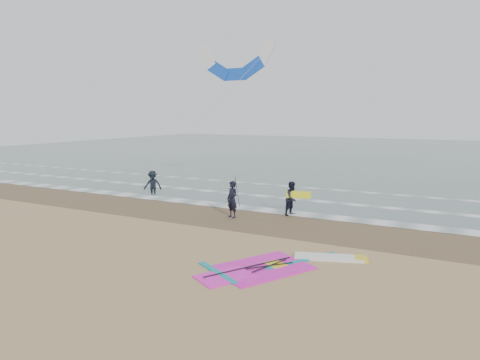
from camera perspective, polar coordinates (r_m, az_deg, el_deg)
The scene contains 11 objects.
ground at distance 17.43m, azimuth -7.29°, elevation -9.44°, with size 120.00×120.00×0.00m, color tan.
sea_water at distance 62.58m, azimuth 18.32°, elevation 3.35°, with size 120.00×80.00×0.02m, color #47605E.
wet_sand_band at distance 22.43m, azimuth 1.40°, elevation -5.22°, with size 120.00×5.00×0.01m, color brown.
foam_waterline at distance 26.40m, azimuth 5.58°, elevation -3.07°, with size 120.00×9.15×0.02m.
windsurf_rig at distance 15.78m, azimuth 5.56°, elevation -11.25°, with size 5.56×5.26×0.13m.
person_standing at distance 22.55m, azimuth -1.04°, elevation -2.60°, with size 0.72×0.47×1.97m, color black.
person_walking at distance 23.29m, azimuth 6.97°, elevation -2.44°, with size 0.90×0.70×1.85m, color black.
person_wading at distance 29.94m, azimuth -11.58°, elevation 0.03°, with size 1.26×0.72×1.95m, color black.
held_pole at distance 22.32m, azimuth -0.37°, elevation -1.52°, with size 0.17×0.86×1.82m.
carried_kiteboard at distance 23.02m, azimuth 7.83°, elevation -1.97°, with size 1.30×0.51×0.39m.
surf_kite at distance 30.36m, azimuth -0.76°, elevation 15.12°, with size 7.56×3.70×9.07m.
Camera 1 is at (9.40, -13.63, 5.42)m, focal length 32.00 mm.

